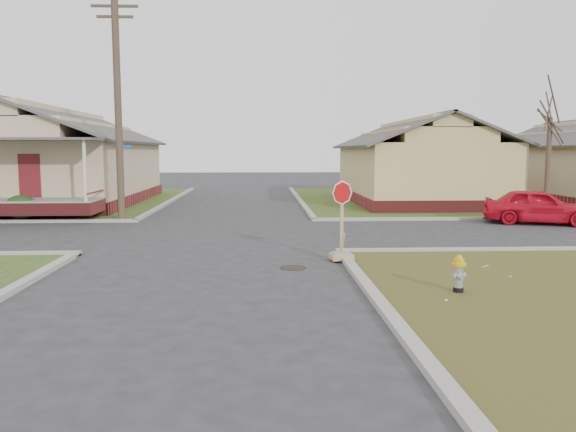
{
  "coord_description": "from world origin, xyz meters",
  "views": [
    {
      "loc": [
        1.42,
        -13.88,
        2.84
      ],
      "look_at": [
        2.14,
        1.0,
        1.1
      ],
      "focal_mm": 35.0,
      "sensor_mm": 36.0,
      "label": 1
    }
  ],
  "objects_px": {
    "utility_pole": "(118,104)",
    "stop_sign": "(342,242)",
    "red_sedan": "(538,206)",
    "fire_hydrant": "(459,272)"
  },
  "relations": [
    {
      "from": "stop_sign",
      "to": "red_sedan",
      "type": "bearing_deg",
      "value": 33.71
    },
    {
      "from": "utility_pole",
      "to": "stop_sign",
      "type": "xyz_separation_m",
      "value": [
        7.69,
        -8.59,
        -4.17
      ]
    },
    {
      "from": "red_sedan",
      "to": "fire_hydrant",
      "type": "bearing_deg",
      "value": 166.97
    },
    {
      "from": "utility_pole",
      "to": "stop_sign",
      "type": "relative_size",
      "value": 4.43
    },
    {
      "from": "utility_pole",
      "to": "red_sedan",
      "type": "bearing_deg",
      "value": -5.52
    },
    {
      "from": "fire_hydrant",
      "to": "red_sedan",
      "type": "relative_size",
      "value": 0.18
    },
    {
      "from": "fire_hydrant",
      "to": "red_sedan",
      "type": "height_order",
      "value": "red_sedan"
    },
    {
      "from": "red_sedan",
      "to": "utility_pole",
      "type": "bearing_deg",
      "value": 104.66
    },
    {
      "from": "fire_hydrant",
      "to": "stop_sign",
      "type": "distance_m",
      "value": 3.93
    },
    {
      "from": "stop_sign",
      "to": "red_sedan",
      "type": "relative_size",
      "value": 0.5
    }
  ]
}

